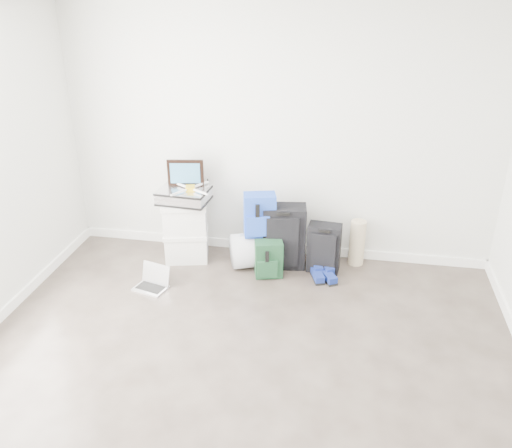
% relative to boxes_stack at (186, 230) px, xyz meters
% --- Properties ---
extents(ground, '(5.00, 5.00, 0.00)m').
position_rel_boxes_stack_xyz_m(ground, '(0.93, -2.17, -0.33)').
color(ground, '#312823').
rests_on(ground, ground).
extents(room_envelope, '(4.52, 5.02, 2.71)m').
position_rel_boxes_stack_xyz_m(room_envelope, '(0.93, -2.15, 1.39)').
color(room_envelope, silver).
rests_on(room_envelope, ground).
extents(boxes_stack, '(0.54, 0.47, 0.66)m').
position_rel_boxes_stack_xyz_m(boxes_stack, '(0.00, 0.00, 0.00)').
color(boxes_stack, silver).
rests_on(boxes_stack, ground).
extents(briefcase, '(0.53, 0.40, 0.15)m').
position_rel_boxes_stack_xyz_m(briefcase, '(-0.00, 0.00, 0.40)').
color(briefcase, '#B2B2B7').
rests_on(briefcase, boxes_stack).
extents(painting, '(0.38, 0.08, 0.28)m').
position_rel_boxes_stack_xyz_m(painting, '(-0.00, 0.10, 0.61)').
color(painting, black).
rests_on(painting, briefcase).
extents(drone, '(0.45, 0.45, 0.05)m').
position_rel_boxes_stack_xyz_m(drone, '(0.08, -0.02, 0.50)').
color(drone, gold).
rests_on(drone, briefcase).
extents(duffel_bag, '(0.69, 0.57, 0.37)m').
position_rel_boxes_stack_xyz_m(duffel_bag, '(0.81, -0.01, -0.15)').
color(duffel_bag, gray).
rests_on(duffel_bag, ground).
extents(blue_backpack, '(0.36, 0.30, 0.45)m').
position_rel_boxes_stack_xyz_m(blue_backpack, '(0.81, -0.04, 0.25)').
color(blue_backpack, '#1942A5').
rests_on(blue_backpack, duffel_bag).
extents(large_suitcase, '(0.47, 0.34, 0.68)m').
position_rel_boxes_stack_xyz_m(large_suitcase, '(1.06, 0.02, 0.01)').
color(large_suitcase, black).
rests_on(large_suitcase, ground).
extents(green_backpack, '(0.31, 0.26, 0.39)m').
position_rel_boxes_stack_xyz_m(green_backpack, '(0.93, -0.23, -0.15)').
color(green_backpack, '#12331F').
rests_on(green_backpack, ground).
extents(carry_on, '(0.35, 0.24, 0.52)m').
position_rel_boxes_stack_xyz_m(carry_on, '(1.47, -0.01, -0.07)').
color(carry_on, black).
rests_on(carry_on, ground).
extents(shoes, '(0.30, 0.27, 0.08)m').
position_rel_boxes_stack_xyz_m(shoes, '(1.49, -0.21, -0.29)').
color(shoes, black).
rests_on(shoes, ground).
extents(rolled_rug, '(0.16, 0.16, 0.50)m').
position_rel_boxes_stack_xyz_m(rolled_rug, '(1.81, 0.20, -0.08)').
color(rolled_rug, '#C1B088').
rests_on(rolled_rug, ground).
extents(laptop, '(0.36, 0.30, 0.22)m').
position_rel_boxes_stack_xyz_m(laptop, '(-0.16, -0.64, -0.28)').
color(laptop, silver).
rests_on(laptop, ground).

